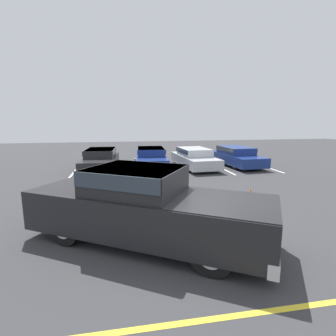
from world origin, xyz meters
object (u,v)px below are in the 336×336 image
(parked_sedan_a, at_px, (101,159))
(wheel_stop_curb, at_px, (146,159))
(pickup_truck, at_px, (148,206))
(traffic_cone, at_px, (250,197))
(parked_sedan_b, at_px, (151,157))
(parked_sedan_c, at_px, (194,157))
(parked_sedan_d, at_px, (236,155))

(parked_sedan_a, distance_m, wheel_stop_curb, 4.52)
(pickup_truck, xyz_separation_m, traffic_cone, (3.76, 2.14, -0.62))
(parked_sedan_b, bearing_deg, traffic_cone, 22.47)
(traffic_cone, bearing_deg, parked_sedan_a, 126.53)
(pickup_truck, bearing_deg, parked_sedan_a, 131.93)
(parked_sedan_c, height_order, traffic_cone, parked_sedan_c)
(traffic_cone, distance_m, wheel_stop_curb, 11.09)
(parked_sedan_a, relative_size, wheel_stop_curb, 2.83)
(traffic_cone, bearing_deg, pickup_truck, -150.40)
(parked_sedan_c, height_order, wheel_stop_curb, parked_sedan_c)
(parked_sedan_a, height_order, traffic_cone, parked_sedan_a)
(pickup_truck, bearing_deg, parked_sedan_b, 114.57)
(parked_sedan_c, xyz_separation_m, wheel_stop_curb, (-2.64, 3.44, -0.57))
(parked_sedan_a, relative_size, parked_sedan_d, 1.00)
(traffic_cone, bearing_deg, parked_sedan_c, 89.24)
(parked_sedan_a, bearing_deg, pickup_truck, 13.95)
(parked_sedan_d, relative_size, wheel_stop_curb, 2.83)
(parked_sedan_b, bearing_deg, parked_sedan_d, 94.21)
(parked_sedan_d, xyz_separation_m, traffic_cone, (-2.95, -7.63, -0.36))
(parked_sedan_a, relative_size, parked_sedan_b, 1.01)
(pickup_truck, bearing_deg, parked_sedan_d, 87.08)
(wheel_stop_curb, bearing_deg, parked_sedan_d, -29.90)
(pickup_truck, distance_m, traffic_cone, 4.37)
(pickup_truck, height_order, wheel_stop_curb, pickup_truck)
(parked_sedan_a, height_order, wheel_stop_curb, parked_sedan_a)
(parked_sedan_d, xyz_separation_m, wheel_stop_curb, (-5.50, 3.16, -0.57))
(parked_sedan_d, bearing_deg, wheel_stop_curb, -123.84)
(parked_sedan_b, distance_m, wheel_stop_curb, 3.25)
(parked_sedan_a, relative_size, traffic_cone, 7.89)
(parked_sedan_b, height_order, wheel_stop_curb, parked_sedan_b)
(parked_sedan_b, xyz_separation_m, parked_sedan_c, (2.66, -0.24, -0.03))
(wheel_stop_curb, bearing_deg, parked_sedan_c, -52.50)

